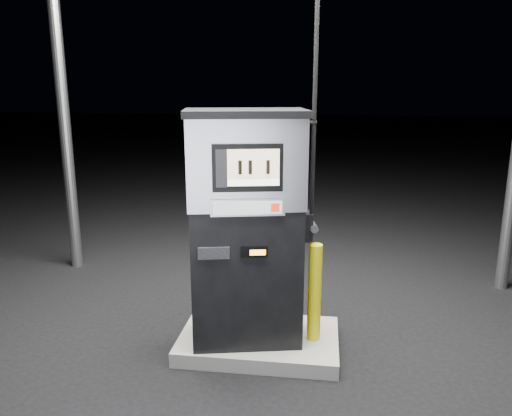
# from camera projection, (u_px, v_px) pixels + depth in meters

# --- Properties ---
(ground) EXTENTS (80.00, 80.00, 0.00)m
(ground) POSITION_uv_depth(u_px,v_px,m) (259.00, 347.00, 5.14)
(ground) COLOR black
(ground) RESTS_ON ground
(pump_island) EXTENTS (1.60, 1.00, 0.15)m
(pump_island) POSITION_uv_depth(u_px,v_px,m) (259.00, 341.00, 5.12)
(pump_island) COLOR slate
(pump_island) RESTS_ON ground
(fuel_dispenser) EXTENTS (1.31, 0.89, 4.70)m
(fuel_dispenser) POSITION_uv_depth(u_px,v_px,m) (246.00, 227.00, 4.76)
(fuel_dispenser) COLOR black
(fuel_dispenser) RESTS_ON pump_island
(bollard_left) EXTENTS (0.14, 0.14, 0.94)m
(bollard_left) POSITION_uv_depth(u_px,v_px,m) (205.00, 289.00, 5.04)
(bollard_left) COLOR yellow
(bollard_left) RESTS_ON pump_island
(bollard_right) EXTENTS (0.17, 0.17, 0.99)m
(bollard_right) POSITION_uv_depth(u_px,v_px,m) (314.00, 293.00, 4.90)
(bollard_right) COLOR yellow
(bollard_right) RESTS_ON pump_island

